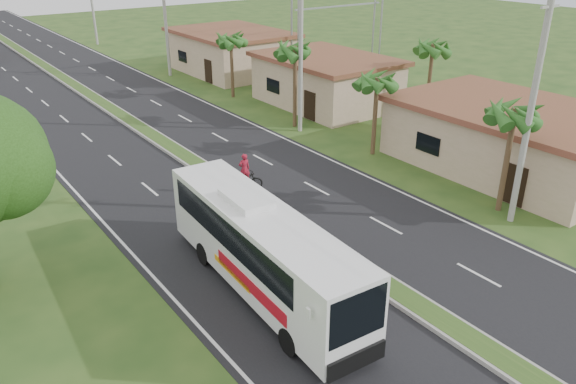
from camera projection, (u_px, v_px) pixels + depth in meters
ground at (416, 308)px, 19.75m from camera, size 180.00×180.00×0.00m
road_asphalt at (170, 148)px, 34.43m from camera, size 14.00×160.00×0.02m
median_strip at (170, 147)px, 34.39m from camera, size 1.20×160.00×0.18m
lane_edge_left at (58, 173)px, 30.85m from camera, size 0.12×160.00×0.01m
lane_edge_right at (261, 128)px, 38.02m from camera, size 0.12×160.00×0.01m
shop_near at (511, 137)px, 30.89m from camera, size 8.60×12.60×3.52m
shop_mid at (326, 80)px, 42.61m from camera, size 7.60×10.60×3.67m
shop_far at (231, 51)px, 52.86m from camera, size 8.60×11.60×3.82m
palm_verge_a at (515, 114)px, 24.78m from camera, size 2.40×2.40×5.45m
palm_verge_b at (377, 82)px, 31.76m from camera, size 2.40×2.40×5.05m
palm_verge_c at (295, 50)px, 36.26m from camera, size 2.40×2.40×5.85m
palm_verge_d at (231, 39)px, 43.38m from camera, size 2.40×2.40×5.25m
palm_behind_shop at (433, 48)px, 38.05m from camera, size 2.40×2.40×5.65m
utility_pole_a at (533, 100)px, 23.39m from camera, size 1.60×0.28×11.00m
utility_pole_b at (301, 35)px, 34.88m from camera, size 3.20×0.28×12.00m
utility_pole_c at (165, 12)px, 49.83m from camera, size 1.60×0.28×11.00m
coach_bus_main at (261, 245)px, 19.93m from camera, size 2.87×10.83×3.46m
motorcyclist at (245, 180)px, 28.13m from camera, size 2.01×0.89×2.14m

